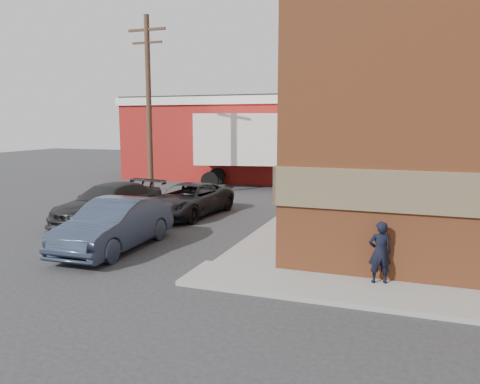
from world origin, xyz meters
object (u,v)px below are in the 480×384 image
Objects in this scene: man at (380,252)px; box_truck at (269,145)px; warehouse at (249,138)px; suv_a at (188,200)px; suv_b at (109,203)px; sedan at (115,225)px; utility_pole at (149,105)px.

box_truck is at bearing -82.24° from man.
man is (10.12, -20.25, -1.95)m from warehouse.
suv_b reaches higher than suv_a.
man reaches higher than suv_a.
sedan reaches higher than suv_a.
man is 0.32× the size of sedan.
sedan is 14.88m from box_truck.
utility_pole is 7.93m from box_truck.
warehouse reaches higher than box_truck.
utility_pole reaches higher than suv_b.
suv_a is 0.94× the size of suv_b.
warehouse is at bearing -80.83° from man.
man reaches higher than suv_b.
warehouse is 1.76× the size of box_truck.
suv_b is at bearing 126.22° from sedan.
box_truck reaches higher than sedan.
utility_pole is (-1.50, -11.00, 1.93)m from warehouse.
warehouse reaches higher than suv_b.
utility_pole is 6.63m from suv_b.
suv_b is (1.14, -5.17, -4.00)m from utility_pole.
utility_pole reaches higher than suv_a.
suv_b is (-2.38, -2.19, 0.07)m from suv_a.
sedan is 5.53m from suv_a.
suv_a is at bearing -81.77° from warehouse.
warehouse is 3.16× the size of suv_b.
man is at bearing -7.17° from sedan.
box_truck is (-7.28, 15.51, 1.66)m from man.
man is 0.16× the size of box_truck.
utility_pole is 6.15m from suv_a.
box_truck is (4.34, 6.26, -2.22)m from utility_pole.
sedan is (3.74, -8.50, -3.97)m from utility_pole.
warehouse reaches higher than sedan.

